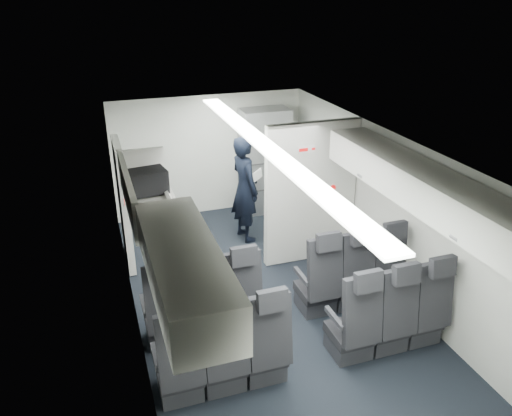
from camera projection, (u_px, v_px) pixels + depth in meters
cabin_shell at (266, 222)px, 6.29m from camera, size 3.41×6.01×2.16m
seat_row_front at (280, 293)px, 6.13m from camera, size 3.33×0.56×1.24m
seat_row_mid at (311, 338)px, 5.35m from camera, size 3.33×0.56×1.24m
overhead_bin_left_rear at (184, 269)px, 3.86m from camera, size 0.53×1.80×0.40m
overhead_bin_left_front_open at (149, 200)px, 5.40m from camera, size 0.64×1.70×0.72m
overhead_bin_right_rear at (479, 219)px, 4.67m from camera, size 0.53×1.80×0.40m
overhead_bin_right_front at (379, 161)px, 6.19m from camera, size 0.53×1.70×0.40m
bulkhead_partition at (311, 193)px, 7.29m from camera, size 1.40×0.15×2.13m
galley_unit at (265, 161)px, 8.99m from camera, size 0.85×0.52×1.90m
boarding_door at (124, 204)px, 7.22m from camera, size 0.12×1.27×1.86m
flight_attendant at (245, 189)px, 7.99m from camera, size 0.52×0.70×1.75m
carry_on_bag at (146, 181)px, 5.64m from camera, size 0.48×0.37×0.26m
papers at (257, 175)px, 7.91m from camera, size 0.20×0.12×0.15m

